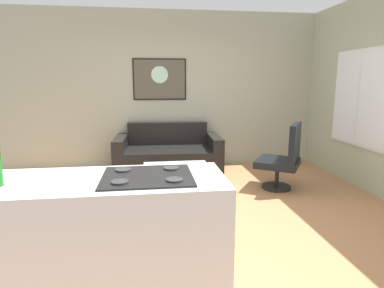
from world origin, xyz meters
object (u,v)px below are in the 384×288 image
Objects in this scene: couch at (168,156)px; wall_painting at (160,79)px; armchair at (284,158)px; coffee_table at (176,169)px.

couch is 1.40m from wall_painting.
coffee_table is at bearing -175.02° from armchair.
coffee_table is at bearing -85.27° from wall_painting.
wall_painting is (-1.72, 1.56, 1.13)m from armchair.
wall_painting reaches higher than armchair.
armchair is (1.61, -1.10, 0.18)m from couch.
armchair is at bearing -34.38° from couch.
wall_painting is (-0.11, 0.46, 1.31)m from couch.
wall_painting is at bearing 137.72° from armchair.
coffee_table is (0.03, -1.24, 0.11)m from couch.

